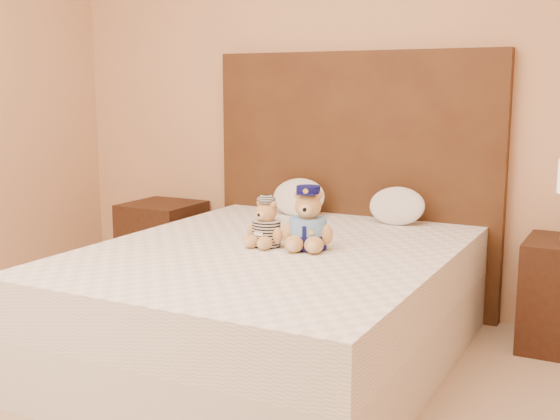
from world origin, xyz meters
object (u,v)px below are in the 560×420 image
at_px(teddy_police, 308,218).
at_px(bed, 273,304).
at_px(nightstand_left, 163,244).
at_px(teddy_prisoner, 266,223).
at_px(pillow_left, 299,195).
at_px(pillow_right, 397,204).

bearing_deg(teddy_police, bed, -174.69).
distance_m(nightstand_left, teddy_police, 1.65).
bearing_deg(bed, teddy_prisoner, 162.94).
height_order(nightstand_left, teddy_police, teddy_police).
xyz_separation_m(nightstand_left, pillow_left, (0.98, 0.03, 0.39)).
height_order(nightstand_left, pillow_right, pillow_right).
distance_m(teddy_prisoner, pillow_right, 0.90).
height_order(bed, nightstand_left, same).
distance_m(pillow_left, pillow_right, 0.60).
relative_size(bed, pillow_left, 6.03).
distance_m(teddy_prisoner, pillow_left, 0.85).
bearing_deg(pillow_right, nightstand_left, -178.91).
relative_size(teddy_police, teddy_prisoner, 1.28).
height_order(teddy_police, pillow_left, teddy_police).
height_order(nightstand_left, teddy_prisoner, teddy_prisoner).
distance_m(bed, pillow_right, 0.97).
xyz_separation_m(teddy_police, teddy_prisoner, (-0.20, -0.04, -0.03)).
bearing_deg(teddy_police, nightstand_left, 139.14).
bearing_deg(teddy_prisoner, teddy_police, 17.31).
bearing_deg(nightstand_left, pillow_left, 1.76).
bearing_deg(nightstand_left, pillow_right, 1.09).
xyz_separation_m(teddy_police, pillow_left, (-0.43, 0.78, -0.03)).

